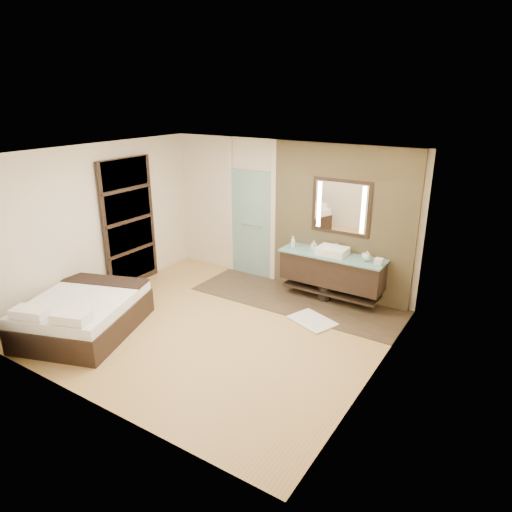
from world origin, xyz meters
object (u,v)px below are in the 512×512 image
Objects in this scene: bed at (84,314)px; waste_bin at (324,293)px; mirror_unit at (341,207)px; vanity at (332,270)px.

waste_bin is (2.66, 3.01, -0.15)m from bed.
waste_bin is at bearing -105.47° from mirror_unit.
waste_bin is at bearing -141.28° from vanity.
vanity is 0.85× the size of bed.
waste_bin is at bearing 29.20° from bed.
mirror_unit is 0.49× the size of bed.
bed is (-2.75, -3.31, -1.36)m from mirror_unit.
vanity is at bearing -90.00° from mirror_unit.
mirror_unit is at bearing 74.53° from waste_bin.
vanity is 1.75× the size of mirror_unit.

